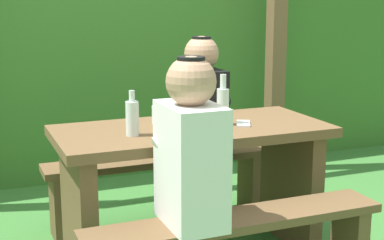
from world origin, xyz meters
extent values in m
cube|color=#3A6F29|center=(0.00, 2.03, 1.02)|extent=(6.40, 0.96, 2.04)
cube|color=brown|center=(1.22, 1.27, 1.08)|extent=(0.12, 0.12, 2.17)
cube|color=brown|center=(0.00, 0.00, 0.70)|extent=(1.40, 0.64, 0.05)
cube|color=brown|center=(-0.60, 0.00, 0.34)|extent=(0.08, 0.54, 0.68)
cube|color=brown|center=(0.60, 0.00, 0.34)|extent=(0.08, 0.54, 0.68)
cube|color=brown|center=(0.00, -0.53, 0.41)|extent=(1.40, 0.24, 0.04)
cube|color=brown|center=(0.00, 0.53, 0.41)|extent=(1.40, 0.24, 0.04)
cube|color=brown|center=(-0.62, 0.53, 0.20)|extent=(0.07, 0.22, 0.39)
cube|color=brown|center=(0.62, 0.53, 0.20)|extent=(0.07, 0.22, 0.39)
cube|color=white|center=(-0.22, -0.53, 0.69)|extent=(0.22, 0.34, 0.52)
sphere|color=tan|center=(-0.22, -0.53, 1.05)|extent=(0.21, 0.21, 0.21)
cylinder|color=black|center=(-0.22, -0.53, 1.13)|extent=(0.12, 0.12, 0.02)
cylinder|color=white|center=(-0.22, -0.39, 0.79)|extent=(0.25, 0.07, 0.15)
cube|color=black|center=(0.28, 0.53, 0.69)|extent=(0.22, 0.34, 0.52)
sphere|color=tan|center=(0.28, 0.53, 1.05)|extent=(0.21, 0.21, 0.21)
cylinder|color=black|center=(0.28, 0.53, 1.13)|extent=(0.12, 0.12, 0.02)
cylinder|color=black|center=(0.28, 0.39, 0.79)|extent=(0.25, 0.07, 0.15)
cylinder|color=silver|center=(-0.13, 0.13, 0.78)|extent=(0.08, 0.08, 0.10)
cylinder|color=silver|center=(0.16, -0.02, 0.82)|extent=(0.06, 0.06, 0.19)
cylinder|color=silver|center=(0.16, -0.02, 0.95)|extent=(0.03, 0.03, 0.08)
cylinder|color=silver|center=(-0.34, -0.07, 0.81)|extent=(0.06, 0.06, 0.17)
cylinder|color=silver|center=(-0.34, -0.07, 0.92)|extent=(0.03, 0.03, 0.05)
cube|color=silver|center=(0.27, -0.06, 0.73)|extent=(0.12, 0.16, 0.01)
camera|label=1|loc=(-1.10, -2.70, 1.39)|focal=54.42mm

